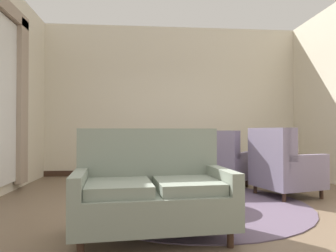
{
  "coord_description": "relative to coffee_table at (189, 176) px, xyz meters",
  "views": [
    {
      "loc": [
        -0.73,
        -3.84,
        1.0
      ],
      "look_at": [
        -0.36,
        0.38,
        1.07
      ],
      "focal_mm": 33.04,
      "sensor_mm": 36.0,
      "label": 1
    }
  ],
  "objects": [
    {
      "name": "area_rug",
      "position": [
        0.1,
        0.08,
        -0.39
      ],
      "size": [
        3.01,
        3.01,
        0.01
      ],
      "primitive_type": "cylinder",
      "color": "#5B4C60",
      "rests_on": "ground"
    },
    {
      "name": "armchair_near_sideboard",
      "position": [
        -0.45,
        1.54,
        0.03
      ],
      "size": [
        0.89,
        0.94,
        0.96
      ],
      "rotation": [
        0.0,
        0.0,
        3.35
      ],
      "color": "slate",
      "rests_on": "ground"
    },
    {
      "name": "armchair_beside_settee",
      "position": [
        0.72,
        1.23,
        0.03
      ],
      "size": [
        1.2,
        1.21,
        1.0
      ],
      "rotation": [
        0.0,
        0.0,
        2.47
      ],
      "color": "slate",
      "rests_on": "ground"
    },
    {
      "name": "coffee_table",
      "position": [
        0.0,
        0.0,
        0.0
      ],
      "size": [
        0.93,
        0.93,
        0.47
      ],
      "color": "#382319",
      "rests_on": "ground"
    },
    {
      "name": "settee",
      "position": [
        -0.52,
        -1.12,
        0.02
      ],
      "size": [
        1.52,
        0.98,
        1.02
      ],
      "rotation": [
        0.0,
        0.0,
        0.1
      ],
      "color": "gray",
      "rests_on": "ground"
    },
    {
      "name": "armchair_back_corner",
      "position": [
        1.51,
        0.47,
        0.05
      ],
      "size": [
        1.03,
        1.01,
        1.04
      ],
      "rotation": [
        0.0,
        0.0,
        1.85
      ],
      "color": "slate",
      "rests_on": "ground"
    },
    {
      "name": "ground",
      "position": [
        0.1,
        -0.22,
        -0.39
      ],
      "size": [
        8.98,
        8.98,
        0.0
      ],
      "primitive_type": "plane",
      "color": "brown"
    },
    {
      "name": "porcelain_vase",
      "position": [
        -0.05,
        0.01,
        0.24
      ],
      "size": [
        0.15,
        0.15,
        0.39
      ],
      "color": "#4C7A66",
      "rests_on": "coffee_table"
    },
    {
      "name": "side_table",
      "position": [
        1.67,
        1.4,
        0.05
      ],
      "size": [
        0.48,
        0.48,
        0.74
      ],
      "color": "#382319",
      "rests_on": "ground"
    },
    {
      "name": "wall_back",
      "position": [
        0.1,
        2.98,
        1.3
      ],
      "size": [
        5.96,
        0.08,
        3.39
      ],
      "primitive_type": "cube",
      "color": "beige",
      "rests_on": "ground"
    },
    {
      "name": "baseboard_back",
      "position": [
        0.1,
        2.93,
        -0.33
      ],
      "size": [
        5.8,
        0.03,
        0.12
      ],
      "primitive_type": "cube",
      "color": "#382319",
      "rests_on": "ground"
    }
  ]
}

